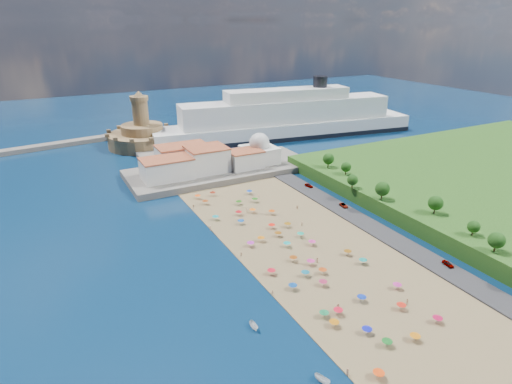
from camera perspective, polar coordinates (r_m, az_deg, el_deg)
ground at (r=146.44m, az=3.18°, el=-6.43°), size 700.00×700.00×0.00m
terrace at (r=209.98m, az=-4.65°, el=2.98°), size 90.00×36.00×3.00m
jetty at (r=235.11m, az=-13.00°, el=4.48°), size 18.00×70.00×2.40m
waterfront_buildings at (r=204.11m, az=-8.14°, el=4.15°), size 57.00×29.00×11.00m
domed_building at (r=214.19m, az=0.44°, el=5.53°), size 16.00×16.00×15.00m
fortress at (r=261.82m, az=-14.88°, el=7.33°), size 40.00×40.00×32.40m
cruise_ship at (r=274.66m, az=4.12°, el=9.58°), size 171.01×48.73×37.00m
beach_parasols at (r=137.55m, az=4.89°, el=-7.46°), size 30.32×110.91×2.20m
beachgoers at (r=142.20m, az=2.89°, el=-6.83°), size 38.29×97.13×1.88m
moored_boats at (r=102.06m, az=4.11°, el=-20.48°), size 6.95×25.33×1.50m
parked_cars at (r=169.81m, az=12.58°, el=-2.27°), size 2.73×78.29×1.45m
hillside_trees at (r=165.11m, az=19.23°, el=-0.51°), size 14.45×104.25×7.03m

